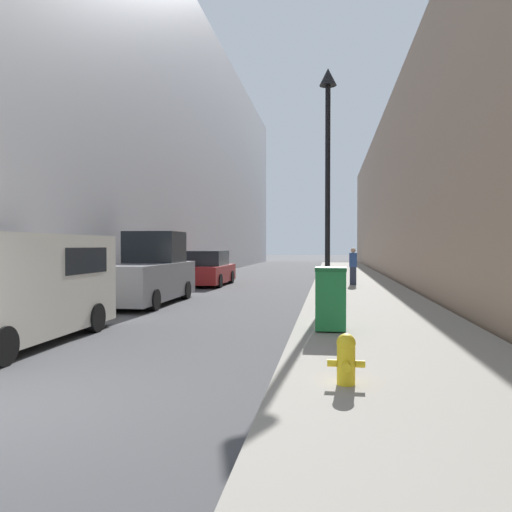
{
  "coord_description": "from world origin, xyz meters",
  "views": [
    {
      "loc": [
        3.97,
        -4.99,
        1.9
      ],
      "look_at": [
        0.77,
        16.78,
        1.45
      ],
      "focal_mm": 35.0,
      "sensor_mm": 36.0,
      "label": 1
    }
  ],
  "objects_px": {
    "lamppost": "(328,151)",
    "pickup_truck": "(147,274)",
    "parked_sedan_near": "(208,269)",
    "trash_bin": "(331,298)",
    "fire_hydrant": "(346,358)",
    "pedestrian_on_sidewalk": "(353,266)",
    "white_van": "(17,283)"
  },
  "relations": [
    {
      "from": "lamppost",
      "to": "fire_hydrant",
      "type": "bearing_deg",
      "value": -88.24
    },
    {
      "from": "trash_bin",
      "to": "pickup_truck",
      "type": "height_order",
      "value": "pickup_truck"
    },
    {
      "from": "trash_bin",
      "to": "parked_sedan_near",
      "type": "xyz_separation_m",
      "value": [
        -5.85,
        13.09,
        -0.07
      ]
    },
    {
      "from": "pickup_truck",
      "to": "pedestrian_on_sidewalk",
      "type": "relative_size",
      "value": 3.22
    },
    {
      "from": "pedestrian_on_sidewalk",
      "to": "parked_sedan_near",
      "type": "bearing_deg",
      "value": 173.19
    },
    {
      "from": "trash_bin",
      "to": "parked_sedan_near",
      "type": "height_order",
      "value": "parked_sedan_near"
    },
    {
      "from": "trash_bin",
      "to": "pedestrian_on_sidewalk",
      "type": "relative_size",
      "value": 0.79
    },
    {
      "from": "white_van",
      "to": "pickup_truck",
      "type": "bearing_deg",
      "value": 90.0
    },
    {
      "from": "fire_hydrant",
      "to": "pickup_truck",
      "type": "bearing_deg",
      "value": 123.17
    },
    {
      "from": "lamppost",
      "to": "pedestrian_on_sidewalk",
      "type": "xyz_separation_m",
      "value": [
        1.1,
        7.61,
        -3.73
      ]
    },
    {
      "from": "lamppost",
      "to": "parked_sedan_near",
      "type": "bearing_deg",
      "value": 124.34
    },
    {
      "from": "white_van",
      "to": "trash_bin",
      "type": "bearing_deg",
      "value": 14.26
    },
    {
      "from": "lamppost",
      "to": "parked_sedan_near",
      "type": "distance_m",
      "value": 10.95
    },
    {
      "from": "pickup_truck",
      "to": "pedestrian_on_sidewalk",
      "type": "height_order",
      "value": "pickup_truck"
    },
    {
      "from": "white_van",
      "to": "pedestrian_on_sidewalk",
      "type": "height_order",
      "value": "white_van"
    },
    {
      "from": "fire_hydrant",
      "to": "pedestrian_on_sidewalk",
      "type": "distance_m",
      "value": 16.31
    },
    {
      "from": "pickup_truck",
      "to": "pedestrian_on_sidewalk",
      "type": "distance_m",
      "value": 9.79
    },
    {
      "from": "fire_hydrant",
      "to": "parked_sedan_near",
      "type": "relative_size",
      "value": 0.14
    },
    {
      "from": "trash_bin",
      "to": "pickup_truck",
      "type": "distance_m",
      "value": 8.08
    },
    {
      "from": "lamppost",
      "to": "pedestrian_on_sidewalk",
      "type": "bearing_deg",
      "value": 81.74
    },
    {
      "from": "lamppost",
      "to": "parked_sedan_near",
      "type": "relative_size",
      "value": 1.51
    },
    {
      "from": "white_van",
      "to": "pedestrian_on_sidewalk",
      "type": "distance_m",
      "value": 15.47
    },
    {
      "from": "pickup_truck",
      "to": "parked_sedan_near",
      "type": "height_order",
      "value": "pickup_truck"
    },
    {
      "from": "lamppost",
      "to": "pickup_truck",
      "type": "xyz_separation_m",
      "value": [
        -5.91,
        0.77,
        -3.75
      ]
    },
    {
      "from": "pickup_truck",
      "to": "fire_hydrant",
      "type": "bearing_deg",
      "value": -56.83
    },
    {
      "from": "fire_hydrant",
      "to": "parked_sedan_near",
      "type": "distance_m",
      "value": 18.14
    },
    {
      "from": "lamppost",
      "to": "pedestrian_on_sidewalk",
      "type": "relative_size",
      "value": 4.25
    },
    {
      "from": "fire_hydrant",
      "to": "pickup_truck",
      "type": "xyz_separation_m",
      "value": [
        -6.17,
        9.44,
        0.48
      ]
    },
    {
      "from": "fire_hydrant",
      "to": "lamppost",
      "type": "height_order",
      "value": "lamppost"
    },
    {
      "from": "trash_bin",
      "to": "pedestrian_on_sidewalk",
      "type": "height_order",
      "value": "pedestrian_on_sidewalk"
    },
    {
      "from": "trash_bin",
      "to": "lamppost",
      "type": "xyz_separation_m",
      "value": [
        -0.08,
        4.66,
        3.89
      ]
    },
    {
      "from": "fire_hydrant",
      "to": "lamppost",
      "type": "distance_m",
      "value": 9.65
    }
  ]
}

